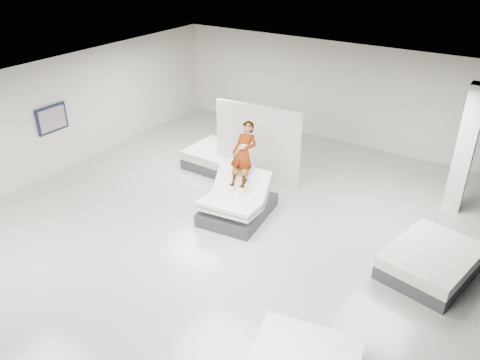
{
  "coord_description": "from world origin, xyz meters",
  "views": [
    {
      "loc": [
        5.05,
        -6.85,
        6.15
      ],
      "look_at": [
        -0.24,
        1.27,
        1.0
      ],
      "focal_mm": 35.0,
      "sensor_mm": 36.0,
      "label": 1
    }
  ],
  "objects": [
    {
      "name": "remote",
      "position": [
        -0.09,
        1.26,
        1.02
      ],
      "size": [
        0.07,
        0.15,
        0.08
      ],
      "primitive_type": "cube",
      "rotation": [
        0.35,
        0.0,
        0.12
      ],
      "color": "black",
      "rests_on": "person"
    },
    {
      "name": "flat_bed_right_far",
      "position": [
        4.16,
        1.59,
        0.27
      ],
      "size": [
        1.86,
        2.23,
        0.54
      ],
      "color": "#3C3C41",
      "rests_on": "floor"
    },
    {
      "name": "flat_bed_left_far",
      "position": [
        -2.12,
        3.23,
        0.28
      ],
      "size": [
        2.03,
        1.54,
        0.55
      ],
      "color": "#3C3C41",
      "rests_on": "floor"
    },
    {
      "name": "wall_poster",
      "position": [
        -5.93,
        0.5,
        1.6
      ],
      "size": [
        0.06,
        0.95,
        0.75
      ],
      "color": "black",
      "rests_on": "wall_left"
    },
    {
      "name": "person",
      "position": [
        -0.35,
        1.58,
        1.2
      ],
      "size": [
        0.77,
        1.62,
        1.16
      ],
      "primitive_type": "imported",
      "rotation": [
        1.02,
        0.0,
        0.12
      ],
      "color": "slate",
      "rests_on": "hero_bed"
    },
    {
      "name": "column",
      "position": [
        4.0,
        4.5,
        1.6
      ],
      "size": [
        0.4,
        0.4,
        3.2
      ],
      "primitive_type": "cube",
      "color": "white",
      "rests_on": "floor"
    },
    {
      "name": "room",
      "position": [
        0.0,
        0.0,
        1.6
      ],
      "size": [
        14.0,
        14.04,
        3.2
      ],
      "color": "beige",
      "rests_on": "ground"
    },
    {
      "name": "divider_panel",
      "position": [
        -0.86,
        3.08,
        1.1
      ],
      "size": [
        2.42,
        0.4,
        2.2
      ],
      "primitive_type": "cube",
      "rotation": [
        0.0,
        0.0,
        0.12
      ],
      "color": "silver",
      "rests_on": "floor"
    },
    {
      "name": "hero_bed",
      "position": [
        -0.31,
        1.24,
        0.36
      ],
      "size": [
        1.6,
        1.99,
        1.23
      ],
      "color": "#3C3C41",
      "rests_on": "floor"
    }
  ]
}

